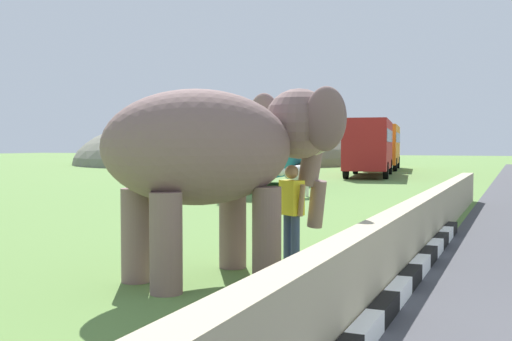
# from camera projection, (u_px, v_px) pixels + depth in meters

# --- Properties ---
(striped_curb) EXTENTS (16.20, 0.20, 0.24)m
(striped_curb) POSITION_uv_depth(u_px,v_px,m) (375.00, 321.00, 6.50)
(striped_curb) COLOR white
(striped_curb) RESTS_ON ground_plane
(barrier_parapet) EXTENTS (28.00, 0.36, 1.00)m
(barrier_parapet) POSITION_uv_depth(u_px,v_px,m) (390.00, 249.00, 8.75)
(barrier_parapet) COLOR tan
(barrier_parapet) RESTS_ON ground_plane
(elephant) EXTENTS (3.95, 3.45, 2.92)m
(elephant) POSITION_uv_depth(u_px,v_px,m) (223.00, 150.00, 9.18)
(elephant) COLOR #7A5C5A
(elephant) RESTS_ON ground_plane
(person_handler) EXTENTS (0.42, 0.61, 1.66)m
(person_handler) POSITION_uv_depth(u_px,v_px,m) (292.00, 208.00, 10.20)
(person_handler) COLOR navy
(person_handler) RESTS_ON ground_plane
(bus_teal) EXTENTS (8.92, 3.21, 3.50)m
(bus_teal) POSITION_uv_depth(u_px,v_px,m) (254.00, 143.00, 28.38)
(bus_teal) COLOR teal
(bus_teal) RESTS_ON ground_plane
(bus_red) EXTENTS (9.73, 3.94, 3.50)m
(bus_red) POSITION_uv_depth(u_px,v_px,m) (370.00, 143.00, 38.46)
(bus_red) COLOR #B21E1E
(bus_red) RESTS_ON ground_plane
(bus_orange) EXTENTS (9.73, 3.86, 3.50)m
(bus_orange) POSITION_uv_depth(u_px,v_px,m) (382.00, 144.00, 48.76)
(bus_orange) COLOR orange
(bus_orange) RESTS_ON ground_plane
(cow_near) EXTENTS (1.81, 1.38, 1.23)m
(cow_near) POSITION_uv_depth(u_px,v_px,m) (300.00, 174.00, 23.00)
(cow_near) COLOR beige
(cow_near) RESTS_ON ground_plane
(cow_mid) EXTENTS (1.93, 0.84, 1.23)m
(cow_mid) POSITION_uv_depth(u_px,v_px,m) (230.00, 177.00, 21.33)
(cow_mid) COLOR #473323
(cow_mid) RESTS_ON ground_plane
(cow_far) EXTENTS (1.92, 0.83, 1.23)m
(cow_far) POSITION_uv_depth(u_px,v_px,m) (305.00, 167.00, 30.94)
(cow_far) COLOR #473323
(cow_far) RESTS_ON ground_plane
(hill_east) EXTENTS (40.20, 32.16, 11.25)m
(hill_east) POSITION_uv_depth(u_px,v_px,m) (239.00, 163.00, 68.18)
(hill_east) COLOR slate
(hill_east) RESTS_ON ground_plane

